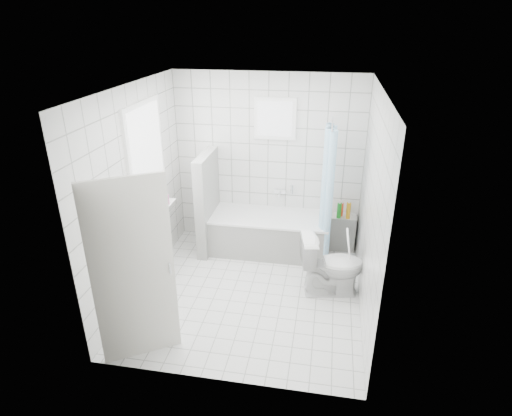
# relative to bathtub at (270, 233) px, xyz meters

# --- Properties ---
(ground) EXTENTS (3.00, 3.00, 0.00)m
(ground) POSITION_rel_bathtub_xyz_m (-0.10, -1.12, -0.29)
(ground) COLOR white
(ground) RESTS_ON ground
(ceiling) EXTENTS (3.00, 3.00, 0.00)m
(ceiling) POSITION_rel_bathtub_xyz_m (-0.10, -1.12, 2.31)
(ceiling) COLOR white
(ceiling) RESTS_ON ground
(wall_back) EXTENTS (2.80, 0.02, 2.60)m
(wall_back) POSITION_rel_bathtub_xyz_m (-0.10, 0.38, 1.01)
(wall_back) COLOR white
(wall_back) RESTS_ON ground
(wall_front) EXTENTS (2.80, 0.02, 2.60)m
(wall_front) POSITION_rel_bathtub_xyz_m (-0.10, -2.62, 1.01)
(wall_front) COLOR white
(wall_front) RESTS_ON ground
(wall_left) EXTENTS (0.02, 3.00, 2.60)m
(wall_left) POSITION_rel_bathtub_xyz_m (-1.50, -1.12, 1.01)
(wall_left) COLOR white
(wall_left) RESTS_ON ground
(wall_right) EXTENTS (0.02, 3.00, 2.60)m
(wall_right) POSITION_rel_bathtub_xyz_m (1.30, -1.12, 1.01)
(wall_right) COLOR white
(wall_right) RESTS_ON ground
(window_left) EXTENTS (0.01, 0.90, 1.40)m
(window_left) POSITION_rel_bathtub_xyz_m (-1.45, -0.82, 1.31)
(window_left) COLOR white
(window_left) RESTS_ON wall_left
(window_back) EXTENTS (0.50, 0.01, 0.50)m
(window_back) POSITION_rel_bathtub_xyz_m (0.00, 0.33, 1.66)
(window_back) COLOR white
(window_back) RESTS_ON wall_back
(window_sill) EXTENTS (0.18, 1.02, 0.08)m
(window_sill) POSITION_rel_bathtub_xyz_m (-1.41, -0.82, 0.57)
(window_sill) COLOR white
(window_sill) RESTS_ON wall_left
(door) EXTENTS (0.70, 0.46, 2.00)m
(door) POSITION_rel_bathtub_xyz_m (-1.01, -2.39, 0.71)
(door) COLOR silver
(door) RESTS_ON ground
(bathtub) EXTENTS (1.74, 0.77, 0.58)m
(bathtub) POSITION_rel_bathtub_xyz_m (0.00, 0.00, 0.00)
(bathtub) COLOR white
(bathtub) RESTS_ON ground
(partition_wall) EXTENTS (0.15, 0.85, 1.50)m
(partition_wall) POSITION_rel_bathtub_xyz_m (-0.94, -0.05, 0.46)
(partition_wall) COLOR white
(partition_wall) RESTS_ON ground
(tiled_ledge) EXTENTS (0.40, 0.24, 0.55)m
(tiled_ledge) POSITION_rel_bathtub_xyz_m (1.07, 0.25, -0.02)
(tiled_ledge) COLOR white
(tiled_ledge) RESTS_ON ground
(toilet) EXTENTS (0.87, 0.60, 0.81)m
(toilet) POSITION_rel_bathtub_xyz_m (0.93, -0.93, 0.11)
(toilet) COLOR white
(toilet) RESTS_ON ground
(curtain_rod) EXTENTS (0.02, 0.80, 0.02)m
(curtain_rod) POSITION_rel_bathtub_xyz_m (0.81, -0.02, 1.71)
(curtain_rod) COLOR silver
(curtain_rod) RESTS_ON wall_back
(shower_curtain) EXTENTS (0.14, 0.48, 1.78)m
(shower_curtain) POSITION_rel_bathtub_xyz_m (0.81, -0.16, 0.81)
(shower_curtain) COLOR #4CA9DF
(shower_curtain) RESTS_ON curtain_rod
(tub_faucet) EXTENTS (0.18, 0.06, 0.06)m
(tub_faucet) POSITION_rel_bathtub_xyz_m (0.10, 0.33, 0.56)
(tub_faucet) COLOR silver
(tub_faucet) RESTS_ON wall_back
(sill_bottles) EXTENTS (0.18, 0.58, 0.21)m
(sill_bottles) POSITION_rel_bathtub_xyz_m (-1.40, -0.79, 0.70)
(sill_bottles) COLOR white
(sill_bottles) RESTS_ON window_sill
(ledge_bottles) EXTENTS (0.20, 0.14, 0.25)m
(ledge_bottles) POSITION_rel_bathtub_xyz_m (1.06, 0.20, 0.38)
(ledge_bottles) COLOR #189423
(ledge_bottles) RESTS_ON tiled_ledge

